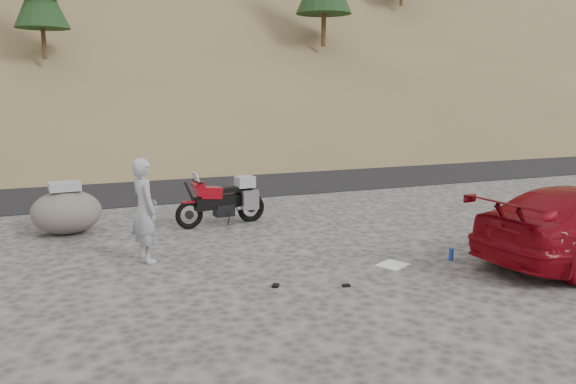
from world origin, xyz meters
name	(u,v)px	position (x,y,z in m)	size (l,w,h in m)	color
ground	(265,257)	(0.00, 0.00, 0.00)	(140.00, 140.00, 0.00)	#3D3B38
road	(179,183)	(0.00, 9.00, 0.00)	(120.00, 7.00, 0.05)	black
motorcycle	(225,201)	(-0.04, 2.75, 0.56)	(2.19, 0.81, 1.31)	black
man	(147,261)	(-2.10, 0.56, 0.00)	(0.69, 0.45, 1.90)	#9B9BA0
boulder	(66,211)	(-3.46, 3.19, 0.49)	(1.58, 1.38, 1.13)	#534E47
gear_white_cloth	(392,265)	(1.96, -1.30, 0.01)	(0.50, 0.44, 0.02)	white
gear_bottle	(451,254)	(3.12, -1.43, 0.11)	(0.08, 0.08, 0.23)	navy
gear_funnel	(477,250)	(3.75, -1.36, 0.10)	(0.16, 0.16, 0.21)	red
gear_glove_a	(346,285)	(0.69, -1.98, 0.02)	(0.12, 0.09, 0.03)	black
gear_glove_b	(276,286)	(-0.37, -1.59, 0.02)	(0.13, 0.10, 0.04)	black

